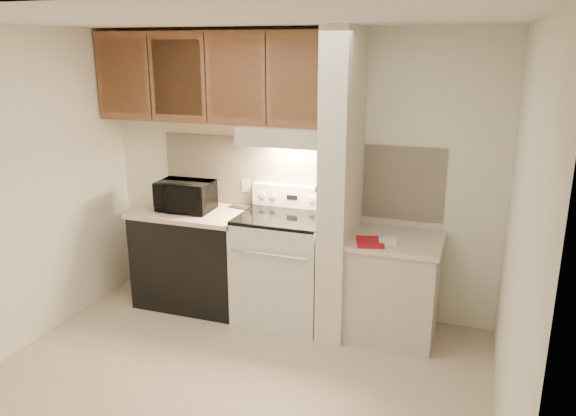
% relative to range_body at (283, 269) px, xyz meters
% --- Properties ---
extents(floor, '(3.60, 3.60, 0.00)m').
position_rel_range_body_xyz_m(floor, '(0.00, -1.16, -0.46)').
color(floor, beige).
rests_on(floor, ground).
extents(ceiling, '(3.60, 3.60, 0.00)m').
position_rel_range_body_xyz_m(ceiling, '(0.00, -1.16, 2.04)').
color(ceiling, white).
rests_on(ceiling, wall_back).
extents(wall_back, '(3.60, 2.50, 0.02)m').
position_rel_range_body_xyz_m(wall_back, '(0.00, 0.34, 0.79)').
color(wall_back, white).
rests_on(wall_back, floor).
extents(wall_left, '(0.02, 3.00, 2.50)m').
position_rel_range_body_xyz_m(wall_left, '(-1.80, -1.16, 0.79)').
color(wall_left, white).
rests_on(wall_left, floor).
extents(wall_right, '(0.02, 3.00, 2.50)m').
position_rel_range_body_xyz_m(wall_right, '(1.80, -1.16, 0.79)').
color(wall_right, white).
rests_on(wall_right, floor).
extents(backsplash, '(2.60, 0.02, 0.63)m').
position_rel_range_body_xyz_m(backsplash, '(0.00, 0.33, 0.78)').
color(backsplash, '#F2E2C3').
rests_on(backsplash, wall_back).
extents(range_body, '(0.76, 0.65, 0.92)m').
position_rel_range_body_xyz_m(range_body, '(0.00, 0.00, 0.00)').
color(range_body, silver).
rests_on(range_body, floor).
extents(oven_window, '(0.50, 0.01, 0.30)m').
position_rel_range_body_xyz_m(oven_window, '(0.00, -0.32, 0.04)').
color(oven_window, black).
rests_on(oven_window, range_body).
extents(oven_handle, '(0.65, 0.02, 0.02)m').
position_rel_range_body_xyz_m(oven_handle, '(0.00, -0.35, 0.26)').
color(oven_handle, silver).
rests_on(oven_handle, range_body).
extents(cooktop, '(0.74, 0.64, 0.03)m').
position_rel_range_body_xyz_m(cooktop, '(0.00, 0.00, 0.48)').
color(cooktop, black).
rests_on(cooktop, range_body).
extents(range_backguard, '(0.76, 0.08, 0.20)m').
position_rel_range_body_xyz_m(range_backguard, '(0.00, 0.28, 0.59)').
color(range_backguard, silver).
rests_on(range_backguard, range_body).
extents(range_display, '(0.10, 0.01, 0.04)m').
position_rel_range_body_xyz_m(range_display, '(0.00, 0.24, 0.59)').
color(range_display, black).
rests_on(range_display, range_backguard).
extents(range_knob_left_outer, '(0.05, 0.02, 0.05)m').
position_rel_range_body_xyz_m(range_knob_left_outer, '(-0.28, 0.24, 0.59)').
color(range_knob_left_outer, silver).
rests_on(range_knob_left_outer, range_backguard).
extents(range_knob_left_inner, '(0.05, 0.02, 0.05)m').
position_rel_range_body_xyz_m(range_knob_left_inner, '(-0.18, 0.24, 0.59)').
color(range_knob_left_inner, silver).
rests_on(range_knob_left_inner, range_backguard).
extents(range_knob_right_inner, '(0.05, 0.02, 0.05)m').
position_rel_range_body_xyz_m(range_knob_right_inner, '(0.18, 0.24, 0.59)').
color(range_knob_right_inner, silver).
rests_on(range_knob_right_inner, range_backguard).
extents(range_knob_right_outer, '(0.05, 0.02, 0.05)m').
position_rel_range_body_xyz_m(range_knob_right_outer, '(0.28, 0.24, 0.59)').
color(range_knob_right_outer, silver).
rests_on(range_knob_right_outer, range_backguard).
extents(dishwasher_front, '(1.00, 0.63, 0.87)m').
position_rel_range_body_xyz_m(dishwasher_front, '(-0.88, 0.01, -0.03)').
color(dishwasher_front, black).
rests_on(dishwasher_front, floor).
extents(left_countertop, '(1.04, 0.67, 0.04)m').
position_rel_range_body_xyz_m(left_countertop, '(-0.88, 0.01, 0.43)').
color(left_countertop, beige).
rests_on(left_countertop, dishwasher_front).
extents(spoon_rest, '(0.24, 0.11, 0.02)m').
position_rel_range_body_xyz_m(spoon_rest, '(-0.48, 0.21, 0.46)').
color(spoon_rest, black).
rests_on(spoon_rest, left_countertop).
extents(teal_jar, '(0.11, 0.11, 0.09)m').
position_rel_range_body_xyz_m(teal_jar, '(-0.83, -0.09, 0.50)').
color(teal_jar, '#2B6961').
rests_on(teal_jar, left_countertop).
extents(outlet, '(0.08, 0.01, 0.12)m').
position_rel_range_body_xyz_m(outlet, '(-0.48, 0.32, 0.64)').
color(outlet, beige).
rests_on(outlet, backsplash).
extents(microwave, '(0.50, 0.35, 0.27)m').
position_rel_range_body_xyz_m(microwave, '(-0.93, -0.01, 0.59)').
color(microwave, black).
rests_on(microwave, left_countertop).
extents(partition_pillar, '(0.22, 0.70, 2.50)m').
position_rel_range_body_xyz_m(partition_pillar, '(0.51, -0.01, 0.79)').
color(partition_pillar, beige).
rests_on(partition_pillar, floor).
extents(pillar_trim, '(0.01, 0.70, 0.04)m').
position_rel_range_body_xyz_m(pillar_trim, '(0.39, -0.01, 0.84)').
color(pillar_trim, brown).
rests_on(pillar_trim, partition_pillar).
extents(knife_strip, '(0.02, 0.42, 0.04)m').
position_rel_range_body_xyz_m(knife_strip, '(0.39, -0.06, 0.86)').
color(knife_strip, black).
rests_on(knife_strip, partition_pillar).
extents(knife_blade_a, '(0.01, 0.03, 0.16)m').
position_rel_range_body_xyz_m(knife_blade_a, '(0.38, -0.20, 0.76)').
color(knife_blade_a, silver).
rests_on(knife_blade_a, knife_strip).
extents(knife_handle_a, '(0.02, 0.02, 0.10)m').
position_rel_range_body_xyz_m(knife_handle_a, '(0.38, -0.20, 0.91)').
color(knife_handle_a, black).
rests_on(knife_handle_a, knife_strip).
extents(knife_blade_b, '(0.01, 0.04, 0.18)m').
position_rel_range_body_xyz_m(knife_blade_b, '(0.38, -0.12, 0.75)').
color(knife_blade_b, silver).
rests_on(knife_blade_b, knife_strip).
extents(knife_handle_b, '(0.02, 0.02, 0.10)m').
position_rel_range_body_xyz_m(knife_handle_b, '(0.38, -0.14, 0.91)').
color(knife_handle_b, black).
rests_on(knife_handle_b, knife_strip).
extents(knife_blade_c, '(0.01, 0.04, 0.20)m').
position_rel_range_body_xyz_m(knife_blade_c, '(0.38, -0.06, 0.74)').
color(knife_blade_c, silver).
rests_on(knife_blade_c, knife_strip).
extents(knife_handle_c, '(0.02, 0.02, 0.10)m').
position_rel_range_body_xyz_m(knife_handle_c, '(0.38, -0.06, 0.91)').
color(knife_handle_c, black).
rests_on(knife_handle_c, knife_strip).
extents(knife_blade_d, '(0.01, 0.04, 0.16)m').
position_rel_range_body_xyz_m(knife_blade_d, '(0.38, 0.01, 0.76)').
color(knife_blade_d, silver).
rests_on(knife_blade_d, knife_strip).
extents(knife_handle_d, '(0.02, 0.02, 0.10)m').
position_rel_range_body_xyz_m(knife_handle_d, '(0.38, 0.02, 0.91)').
color(knife_handle_d, black).
rests_on(knife_handle_d, knife_strip).
extents(knife_blade_e, '(0.01, 0.04, 0.18)m').
position_rel_range_body_xyz_m(knife_blade_e, '(0.38, 0.12, 0.75)').
color(knife_blade_e, silver).
rests_on(knife_blade_e, knife_strip).
extents(knife_handle_e, '(0.02, 0.02, 0.10)m').
position_rel_range_body_xyz_m(knife_handle_e, '(0.38, 0.10, 0.91)').
color(knife_handle_e, black).
rests_on(knife_handle_e, knife_strip).
extents(oven_mitt, '(0.03, 0.10, 0.24)m').
position_rel_range_body_xyz_m(oven_mitt, '(0.38, 0.17, 0.75)').
color(oven_mitt, gray).
rests_on(oven_mitt, partition_pillar).
extents(right_cab_base, '(0.70, 0.60, 0.81)m').
position_rel_range_body_xyz_m(right_cab_base, '(0.97, -0.01, -0.06)').
color(right_cab_base, beige).
rests_on(right_cab_base, floor).
extents(right_countertop, '(0.74, 0.64, 0.04)m').
position_rel_range_body_xyz_m(right_countertop, '(0.97, -0.01, 0.37)').
color(right_countertop, beige).
rests_on(right_countertop, right_cab_base).
extents(red_folder, '(0.28, 0.33, 0.01)m').
position_rel_range_body_xyz_m(red_folder, '(0.79, -0.16, 0.39)').
color(red_folder, '#A3111C').
rests_on(red_folder, right_countertop).
extents(white_box, '(0.15, 0.12, 0.04)m').
position_rel_range_body_xyz_m(white_box, '(0.92, -0.11, 0.41)').
color(white_box, white).
rests_on(white_box, right_countertop).
extents(range_hood, '(0.78, 0.44, 0.15)m').
position_rel_range_body_xyz_m(range_hood, '(0.00, 0.12, 1.17)').
color(range_hood, beige).
rests_on(range_hood, upper_cabinets).
extents(hood_lip, '(0.78, 0.04, 0.06)m').
position_rel_range_body_xyz_m(hood_lip, '(0.00, -0.08, 1.12)').
color(hood_lip, beige).
rests_on(hood_lip, range_hood).
extents(upper_cabinets, '(2.18, 0.33, 0.77)m').
position_rel_range_body_xyz_m(upper_cabinets, '(-0.69, 0.17, 1.62)').
color(upper_cabinets, brown).
rests_on(upper_cabinets, wall_back).
extents(cab_door_a, '(0.46, 0.01, 0.63)m').
position_rel_range_body_xyz_m(cab_door_a, '(-1.51, 0.01, 1.62)').
color(cab_door_a, brown).
rests_on(cab_door_a, upper_cabinets).
extents(cab_gap_a, '(0.01, 0.01, 0.73)m').
position_rel_range_body_xyz_m(cab_gap_a, '(-1.23, 0.01, 1.62)').
color(cab_gap_a, black).
rests_on(cab_gap_a, upper_cabinets).
extents(cab_door_b, '(0.46, 0.01, 0.63)m').
position_rel_range_body_xyz_m(cab_door_b, '(-0.96, 0.01, 1.62)').
color(cab_door_b, brown).
rests_on(cab_door_b, upper_cabinets).
extents(cab_gap_b, '(0.01, 0.01, 0.73)m').
position_rel_range_body_xyz_m(cab_gap_b, '(-0.69, 0.01, 1.62)').
color(cab_gap_b, black).
rests_on(cab_gap_b, upper_cabinets).
extents(cab_door_c, '(0.46, 0.01, 0.63)m').
position_rel_range_body_xyz_m(cab_door_c, '(-0.42, 0.01, 1.62)').
color(cab_door_c, brown).
rests_on(cab_door_c, upper_cabinets).
extents(cab_gap_c, '(0.01, 0.01, 0.73)m').
position_rel_range_body_xyz_m(cab_gap_c, '(-0.14, 0.01, 1.62)').
color(cab_gap_c, black).
rests_on(cab_gap_c, upper_cabinets).
extents(cab_door_d, '(0.46, 0.01, 0.63)m').
position_rel_range_body_xyz_m(cab_door_d, '(0.13, 0.01, 1.62)').
color(cab_door_d, brown).
rests_on(cab_door_d, upper_cabinets).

